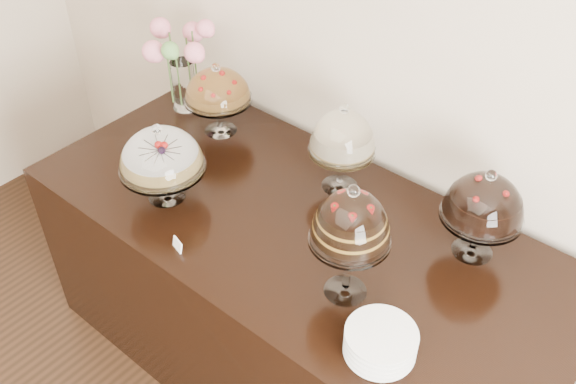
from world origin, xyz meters
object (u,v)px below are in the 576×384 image
Objects in this scene: cake_stand_choco_layer at (351,223)px; plate_stack at (380,343)px; cake_stand_cheesecake at (343,136)px; flower_vase at (180,58)px; cake_stand_dark_choco at (484,202)px; cake_stand_sugar_sponge at (161,154)px; cake_stand_fruit_tart at (217,89)px; display_counter at (295,298)px.

cake_stand_choco_layer is 2.12× the size of plate_stack.
flower_vase is at bearing 179.23° from cake_stand_cheesecake.
cake_stand_cheesecake reaches higher than cake_stand_dark_choco.
cake_stand_sugar_sponge is 0.86m from cake_stand_choco_layer.
cake_stand_fruit_tart is 0.28m from flower_vase.
cake_stand_fruit_tart reaches higher than plate_stack.
cake_stand_dark_choco reaches higher than cake_stand_sugar_sponge.
flower_vase is at bearing 171.74° from cake_stand_fruit_tart.
display_counter is 0.97m from cake_stand_fruit_tart.
plate_stack is at bearing -44.93° from cake_stand_cheesecake.
cake_stand_cheesecake is 1.78× the size of plate_stack.
display_counter is 5.21× the size of flower_vase.
cake_stand_sugar_sponge is at bearing -70.86° from cake_stand_fruit_tart.
cake_stand_fruit_tart is at bearing 109.14° from cake_stand_sugar_sponge.
display_counter is at bearing 23.92° from cake_stand_sugar_sponge.
display_counter is 1.21m from flower_vase.
cake_stand_cheesecake is at bearing 90.26° from display_counter.
cake_stand_dark_choco reaches higher than cake_stand_fruit_tart.
cake_stand_choco_layer is at bearing -19.59° from flower_vase.
plate_stack is at bearing -24.10° from cake_stand_fruit_tart.
display_counter is 0.75m from cake_stand_cheesecake.
cake_stand_dark_choco is (0.60, 0.01, -0.01)m from cake_stand_cheesecake.
cake_stand_dark_choco is 0.89× the size of flower_vase.
cake_stand_fruit_tart is at bearing 157.53° from cake_stand_choco_layer.
cake_stand_cheesecake is 0.66m from cake_stand_fruit_tart.
cake_stand_sugar_sponge reaches higher than plate_stack.
flower_vase is 1.65m from plate_stack.
plate_stack is at bearing -91.18° from cake_stand_dark_choco.
cake_stand_choco_layer is at bearing 3.75° from cake_stand_sugar_sponge.
cake_stand_cheesecake is at bearing -0.77° from flower_vase.
cake_stand_dark_choco is 1.09× the size of cake_stand_fruit_tart.
cake_stand_dark_choco is (0.24, 0.45, -0.08)m from cake_stand_choco_layer.
cake_stand_sugar_sponge is 0.82× the size of flower_vase.
cake_stand_dark_choco is (1.09, 0.51, 0.03)m from cake_stand_sugar_sponge.
cake_stand_choco_layer is (0.35, -0.16, 0.77)m from display_counter.
cake_stand_fruit_tart is (-1.01, 0.42, -0.10)m from cake_stand_choco_layer.
cake_stand_choco_layer is 1.36× the size of cake_stand_fruit_tart.
plate_stack is (0.59, -0.58, -0.20)m from cake_stand_cheesecake.
cake_stand_sugar_sponge is 0.71m from cake_stand_cheesecake.
cake_stand_choco_layer reaches higher than flower_vase.
flower_vase is (-0.44, 0.52, 0.05)m from cake_stand_sugar_sponge.
flower_vase is at bearing 158.58° from plate_stack.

